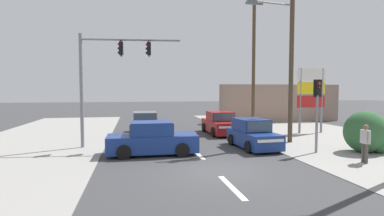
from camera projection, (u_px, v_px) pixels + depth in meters
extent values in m
plane|color=#3A3A3D|center=(215.00, 170.00, 11.35)|extent=(140.00, 140.00, 0.00)
cube|color=silver|center=(232.00, 187.00, 9.39)|extent=(0.20, 2.40, 0.01)
cube|color=silver|center=(198.00, 154.00, 14.29)|extent=(0.20, 2.40, 0.01)
cube|color=silver|center=(181.00, 138.00, 19.19)|extent=(0.20, 2.40, 0.01)
cube|color=gray|center=(377.00, 151.00, 15.04)|extent=(10.00, 44.00, 0.02)
cube|color=gray|center=(11.00, 157.00, 13.63)|extent=(8.00, 40.00, 0.02)
cylinder|color=#4C3D2B|center=(292.00, 48.00, 17.16)|extent=(0.26, 0.26, 10.95)
cylinder|color=slate|center=(273.00, 3.00, 16.61)|extent=(2.59, 0.40, 0.09)
cube|color=#595B60|center=(252.00, 2.00, 16.22)|extent=(0.59, 0.35, 0.18)
cylinder|color=#4C3D2B|center=(254.00, 60.00, 23.14)|extent=(0.26, 0.26, 10.78)
cube|color=#4C3D2B|center=(254.00, 4.00, 22.89)|extent=(1.40, 0.12, 0.10)
cylinder|color=slate|center=(81.00, 91.00, 15.69)|extent=(0.18, 0.18, 6.00)
cylinder|color=slate|center=(131.00, 40.00, 15.76)|extent=(5.18, 0.65, 0.11)
cube|color=black|center=(121.00, 48.00, 15.74)|extent=(0.23, 0.28, 0.68)
cube|color=black|center=(121.00, 48.00, 15.74)|extent=(0.09, 0.44, 0.84)
sphere|color=red|center=(119.00, 44.00, 15.72)|extent=(0.13, 0.13, 0.13)
sphere|color=black|center=(119.00, 48.00, 15.73)|extent=(0.13, 0.13, 0.13)
sphere|color=black|center=(119.00, 53.00, 15.74)|extent=(0.13, 0.13, 0.13)
cube|color=black|center=(149.00, 49.00, 15.87)|extent=(0.23, 0.28, 0.68)
cube|color=black|center=(149.00, 49.00, 15.87)|extent=(0.09, 0.44, 0.84)
sphere|color=red|center=(147.00, 44.00, 15.85)|extent=(0.13, 0.13, 0.13)
sphere|color=black|center=(147.00, 49.00, 15.86)|extent=(0.13, 0.13, 0.13)
sphere|color=black|center=(147.00, 53.00, 15.87)|extent=(0.13, 0.13, 0.13)
cylinder|color=slate|center=(317.00, 124.00, 14.45)|extent=(0.12, 0.12, 2.80)
cube|color=black|center=(318.00, 88.00, 14.34)|extent=(0.27, 0.21, 0.68)
cube|color=black|center=(318.00, 88.00, 14.34)|extent=(0.44, 0.05, 0.84)
sphere|color=red|center=(319.00, 84.00, 14.21)|extent=(0.13, 0.13, 0.13)
sphere|color=black|center=(319.00, 88.00, 14.23)|extent=(0.13, 0.13, 0.13)
sphere|color=black|center=(319.00, 93.00, 14.24)|extent=(0.13, 0.13, 0.13)
cylinder|color=slate|center=(300.00, 101.00, 21.03)|extent=(0.16, 0.16, 4.60)
cylinder|color=slate|center=(322.00, 101.00, 21.35)|extent=(0.16, 0.16, 4.60)
cube|color=silver|center=(312.00, 75.00, 21.08)|extent=(2.10, 0.14, 0.84)
cube|color=yellow|center=(311.00, 88.00, 21.14)|extent=(2.10, 0.14, 0.84)
cube|color=red|center=(311.00, 102.00, 21.19)|extent=(2.10, 0.14, 0.84)
ellipsoid|color=#2D5B33|center=(365.00, 132.00, 14.59)|extent=(2.03, 1.83, 2.04)
ellipsoid|color=#2D5B33|center=(380.00, 140.00, 14.42)|extent=(1.12, 1.02, 1.33)
cube|color=gray|center=(280.00, 103.00, 29.03)|extent=(12.00, 1.00, 3.60)
cube|color=navy|center=(253.00, 138.00, 15.75)|extent=(1.80, 3.69, 0.76)
cube|color=navy|center=(251.00, 125.00, 16.00)|extent=(1.59, 1.98, 0.64)
cube|color=#384756|center=(259.00, 127.00, 15.06)|extent=(1.36, 0.14, 0.54)
cube|color=#384756|center=(243.00, 123.00, 16.93)|extent=(1.33, 0.14, 0.51)
cube|color=white|center=(271.00, 141.00, 13.98)|extent=(1.36, 0.12, 0.14)
cylinder|color=black|center=(278.00, 145.00, 14.88)|extent=(0.21, 0.61, 0.60)
cylinder|color=black|center=(248.00, 147.00, 14.48)|extent=(0.21, 0.61, 0.60)
cylinder|color=black|center=(257.00, 138.00, 17.04)|extent=(0.21, 0.61, 0.60)
cylinder|color=black|center=(231.00, 140.00, 16.64)|extent=(0.21, 0.61, 0.60)
cube|color=slate|center=(145.00, 127.00, 20.66)|extent=(1.71, 4.20, 0.80)
cube|color=slate|center=(145.00, 116.00, 20.57)|extent=(1.56, 1.90, 0.62)
cube|color=#384756|center=(144.00, 115.00, 21.52)|extent=(1.44, 0.06, 0.53)
cube|color=#384756|center=(145.00, 118.00, 19.62)|extent=(1.40, 0.06, 0.50)
cube|color=white|center=(144.00, 121.00, 22.73)|extent=(1.45, 0.04, 0.14)
cylinder|color=black|center=(132.00, 128.00, 21.78)|extent=(0.19, 0.64, 0.64)
cylinder|color=black|center=(156.00, 127.00, 22.11)|extent=(0.19, 0.64, 0.64)
cylinder|color=black|center=(132.00, 133.00, 19.23)|extent=(0.19, 0.64, 0.64)
cylinder|color=black|center=(159.00, 132.00, 19.56)|extent=(0.19, 0.64, 0.64)
cube|color=navy|center=(152.00, 143.00, 14.20)|extent=(4.21, 1.73, 0.80)
cube|color=navy|center=(151.00, 128.00, 14.15)|extent=(1.91, 1.57, 0.62)
cube|color=#384756|center=(172.00, 128.00, 14.33)|extent=(0.07, 1.44, 0.53)
cube|color=#384756|center=(130.00, 129.00, 13.97)|extent=(0.07, 1.40, 0.50)
cube|color=white|center=(196.00, 138.00, 14.58)|extent=(0.05, 1.45, 0.14)
cylinder|color=black|center=(177.00, 144.00, 15.29)|extent=(0.64, 0.19, 0.64)
cylinder|color=black|center=(182.00, 150.00, 13.62)|extent=(0.64, 0.19, 0.64)
cylinder|color=black|center=(125.00, 145.00, 14.80)|extent=(0.64, 0.19, 0.64)
cylinder|color=black|center=(124.00, 152.00, 13.13)|extent=(0.64, 0.19, 0.64)
cube|color=maroon|center=(220.00, 126.00, 20.92)|extent=(1.72, 4.21, 0.80)
cube|color=maroon|center=(220.00, 116.00, 20.93)|extent=(1.57, 1.91, 0.62)
cube|color=#384756|center=(224.00, 117.00, 19.98)|extent=(1.44, 0.07, 0.53)
cube|color=#384756|center=(216.00, 115.00, 21.88)|extent=(1.40, 0.07, 0.50)
cube|color=white|center=(230.00, 127.00, 18.84)|extent=(1.45, 0.05, 0.14)
cylinder|color=black|center=(238.00, 131.00, 19.83)|extent=(0.19, 0.64, 0.64)
cylinder|color=black|center=(213.00, 132.00, 19.49)|extent=(0.19, 0.64, 0.64)
cylinder|color=black|center=(226.00, 127.00, 22.38)|extent=(0.19, 0.64, 0.64)
cylinder|color=black|center=(204.00, 127.00, 22.04)|extent=(0.19, 0.64, 0.64)
cylinder|color=#47423D|center=(363.00, 153.00, 12.51)|extent=(0.14, 0.14, 0.84)
cylinder|color=#47423D|center=(366.00, 154.00, 12.34)|extent=(0.14, 0.14, 0.84)
cube|color=#B7B2AD|center=(365.00, 137.00, 12.38)|extent=(0.24, 0.37, 0.56)
sphere|color=brown|center=(366.00, 127.00, 12.36)|extent=(0.22, 0.22, 0.22)
cylinder|color=#B7B2AD|center=(361.00, 136.00, 12.62)|extent=(0.09, 0.09, 0.54)
cylinder|color=#B7B2AD|center=(369.00, 138.00, 12.15)|extent=(0.09, 0.09, 0.54)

